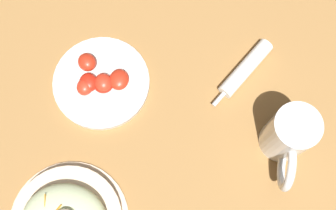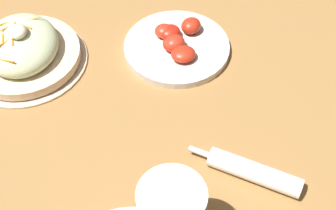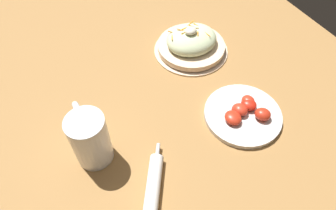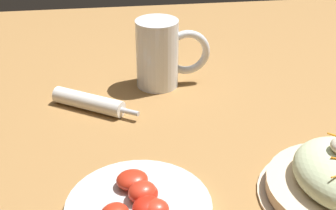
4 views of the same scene
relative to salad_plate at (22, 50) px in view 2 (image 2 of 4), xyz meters
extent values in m
plane|color=#9E703D|center=(-0.24, -0.11, -0.03)|extent=(1.43, 1.43, 0.00)
cylinder|color=beige|center=(0.00, 0.00, -0.03)|extent=(0.24, 0.24, 0.01)
cylinder|color=beige|center=(0.00, 0.00, -0.01)|extent=(0.22, 0.22, 0.02)
ellipsoid|color=beige|center=(0.00, 0.00, 0.01)|extent=(0.16, 0.14, 0.07)
cylinder|color=orange|center=(-0.02, 0.01, 0.05)|extent=(0.02, 0.00, 0.00)
cylinder|color=orange|center=(-0.06, 0.01, 0.04)|extent=(0.02, 0.03, 0.01)
cylinder|color=orange|center=(-0.03, 0.02, 0.05)|extent=(0.02, 0.02, 0.00)
cylinder|color=orange|center=(-0.01, -0.01, 0.05)|extent=(0.02, 0.01, 0.01)
cylinder|color=orange|center=(0.01, -0.02, 0.05)|extent=(0.01, 0.02, 0.00)
cylinder|color=orange|center=(0.01, 0.02, 0.05)|extent=(0.02, 0.02, 0.01)
cylinder|color=orange|center=(-0.02, 0.02, 0.05)|extent=(0.03, 0.00, 0.01)
cylinder|color=orange|center=(0.04, -0.03, 0.04)|extent=(0.01, 0.03, 0.00)
cylinder|color=orange|center=(0.03, 0.02, 0.05)|extent=(0.01, 0.02, 0.01)
cylinder|color=orange|center=(0.01, 0.01, 0.05)|extent=(0.03, 0.01, 0.00)
ellipsoid|color=#EFEACC|center=(-0.01, 0.00, 0.06)|extent=(0.04, 0.03, 0.02)
cylinder|color=white|center=(-0.32, -0.37, -0.01)|extent=(0.11, 0.14, 0.03)
cylinder|color=silver|center=(-0.27, -0.29, -0.01)|extent=(0.03, 0.04, 0.01)
cylinder|color=silver|center=(-0.01, -0.30, -0.02)|extent=(0.21, 0.21, 0.01)
ellipsoid|color=red|center=(-0.02, -0.29, 0.00)|extent=(0.05, 0.05, 0.03)
ellipsoid|color=red|center=(-0.02, -0.29, 0.00)|extent=(0.05, 0.05, 0.03)
ellipsoid|color=red|center=(0.02, -0.33, 0.00)|extent=(0.06, 0.06, 0.03)
ellipsoid|color=red|center=(-0.05, -0.30, 0.00)|extent=(0.05, 0.05, 0.02)
ellipsoid|color=red|center=(-0.02, -0.28, -0.01)|extent=(0.05, 0.05, 0.02)
ellipsoid|color=red|center=(0.02, -0.27, 0.00)|extent=(0.03, 0.04, 0.03)
ellipsoid|color=red|center=(0.01, -0.28, 0.00)|extent=(0.06, 0.06, 0.03)
camera|label=1|loc=(-0.20, -0.01, 0.88)|focal=47.19mm
camera|label=2|loc=(-0.68, -0.18, 0.62)|focal=50.15mm
camera|label=3|loc=(-0.42, -0.63, 0.64)|focal=32.64mm
camera|label=4|loc=(0.50, -0.32, 0.43)|focal=50.32mm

